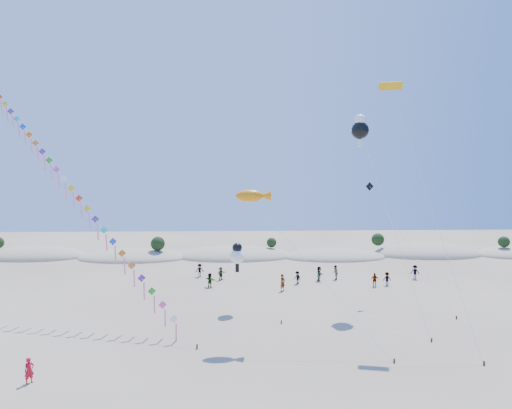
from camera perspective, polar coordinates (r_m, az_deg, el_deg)
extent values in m
plane|color=#83725B|center=(26.58, -3.70, -24.60)|extent=(160.00, 160.00, 0.00)
ellipsoid|color=gray|center=(77.74, -27.31, -6.27)|extent=(16.00, 8.80, 3.60)
ellipsoid|color=#1A3A15|center=(77.59, -27.33, -5.55)|extent=(12.80, 5.76, 0.64)
ellipsoid|color=gray|center=(71.17, -15.95, -6.89)|extent=(17.60, 9.68, 3.00)
ellipsoid|color=#1A3A15|center=(71.03, -15.96, -6.24)|extent=(14.08, 6.34, 0.70)
ellipsoid|color=gray|center=(69.90, -2.85, -6.95)|extent=(19.00, 10.45, 3.40)
ellipsoid|color=#1A3A15|center=(69.74, -2.86, -6.19)|extent=(15.20, 6.84, 0.76)
ellipsoid|color=gray|center=(70.24, 10.40, -6.95)|extent=(16.40, 9.02, 2.80)
ellipsoid|color=#1A3A15|center=(70.11, 10.41, -6.33)|extent=(13.12, 5.90, 0.66)
ellipsoid|color=gray|center=(77.00, 21.86, -6.23)|extent=(18.00, 9.90, 3.80)
ellipsoid|color=#1A3A15|center=(76.84, 21.88, -5.46)|extent=(14.40, 6.48, 0.72)
sphere|color=black|center=(68.78, -12.96, -5.11)|extent=(2.20, 2.20, 2.20)
sphere|color=black|center=(69.85, 2.09, -5.09)|extent=(1.60, 1.60, 1.60)
sphere|color=black|center=(74.76, 15.94, -4.51)|extent=(2.10, 2.10, 2.10)
sphere|color=black|center=(80.97, 30.15, -4.33)|extent=(1.80, 1.80, 1.80)
cube|color=#3F2D1E|center=(33.43, -7.87, -18.25)|extent=(0.12, 0.12, 0.35)
cylinder|color=silver|center=(43.27, -23.43, 1.99)|extent=(24.96, 18.89, 23.33)
cube|color=white|center=(34.47, -10.93, -14.75)|extent=(1.27, 0.50, 1.34)
cube|color=pink|center=(34.85, -10.60, -16.45)|extent=(0.19, 0.45, 1.55)
cube|color=#F74EA9|center=(35.04, -12.36, -12.93)|extent=(1.27, 0.50, 1.34)
cube|color=pink|center=(35.38, -12.03, -14.63)|extent=(0.19, 0.45, 1.55)
cube|color=green|center=(35.67, -13.72, -11.16)|extent=(1.27, 0.50, 1.34)
cube|color=pink|center=(35.97, -13.39, -12.85)|extent=(0.19, 0.45, 1.55)
cube|color=purple|center=(36.34, -15.02, -9.45)|extent=(1.27, 0.50, 1.34)
cube|color=pink|center=(36.61, -14.69, -11.13)|extent=(0.19, 0.45, 1.55)
cube|color=orange|center=(37.07, -16.25, -7.81)|extent=(1.27, 0.50, 1.34)
cube|color=pink|center=(37.30, -15.93, -9.46)|extent=(0.19, 0.45, 1.55)
cube|color=orange|center=(37.84, -17.43, -6.22)|extent=(1.27, 0.50, 1.34)
cube|color=pink|center=(38.03, -17.11, -7.85)|extent=(0.19, 0.45, 1.55)
cube|color=blue|center=(38.65, -18.55, -4.70)|extent=(1.27, 0.50, 1.34)
cube|color=pink|center=(38.82, -18.24, -6.30)|extent=(0.19, 0.45, 1.55)
cube|color=#1BD0CD|center=(39.51, -19.62, -3.24)|extent=(1.27, 0.50, 1.34)
cube|color=pink|center=(39.64, -19.31, -4.81)|extent=(0.19, 0.45, 1.55)
cube|color=#5928A0|center=(40.40, -20.64, -1.84)|extent=(1.27, 0.50, 1.34)
cube|color=pink|center=(40.50, -20.34, -3.39)|extent=(0.19, 0.45, 1.55)
cube|color=yellow|center=(41.32, -21.61, -0.50)|extent=(1.27, 0.50, 1.34)
cube|color=pink|center=(41.40, -21.32, -2.02)|extent=(0.19, 0.45, 1.55)
cube|color=red|center=(42.28, -22.54, 0.77)|extent=(1.27, 0.50, 1.34)
cube|color=pink|center=(42.33, -22.25, -0.71)|extent=(0.19, 0.45, 1.55)
cube|color=yellow|center=(43.27, -23.43, 1.99)|extent=(1.27, 0.50, 1.34)
cube|color=pink|center=(43.29, -23.15, 0.54)|extent=(0.19, 0.45, 1.55)
cube|color=white|center=(44.29, -24.28, 3.16)|extent=(1.27, 0.50, 1.34)
cube|color=pink|center=(44.28, -24.00, 1.74)|extent=(0.19, 0.45, 1.55)
cube|color=#F74EA9|center=(45.34, -25.09, 4.27)|extent=(1.27, 0.50, 1.34)
cube|color=pink|center=(45.30, -24.82, 2.89)|extent=(0.19, 0.45, 1.55)
cube|color=green|center=(46.41, -25.87, 5.33)|extent=(1.27, 0.50, 1.34)
cube|color=pink|center=(46.35, -25.60, 3.98)|extent=(0.19, 0.45, 1.55)
cube|color=purple|center=(47.50, -26.61, 6.34)|extent=(1.27, 0.50, 1.34)
cube|color=pink|center=(47.42, -26.35, 5.02)|extent=(0.19, 0.45, 1.55)
cube|color=orange|center=(48.62, -27.32, 7.30)|extent=(1.27, 0.50, 1.34)
cube|color=pink|center=(48.52, -27.07, 6.01)|extent=(0.19, 0.45, 1.55)
cube|color=orange|center=(49.75, -28.01, 8.22)|extent=(1.27, 0.50, 1.34)
cube|color=pink|center=(49.63, -27.76, 6.96)|extent=(0.19, 0.45, 1.55)
cube|color=blue|center=(50.91, -28.67, 9.10)|extent=(1.27, 0.50, 1.34)
cube|color=pink|center=(50.77, -28.42, 7.87)|extent=(0.19, 0.45, 1.55)
cube|color=#1BD0CD|center=(52.08, -29.30, 9.93)|extent=(1.27, 0.50, 1.34)
cube|color=pink|center=(51.92, -29.06, 8.74)|extent=(0.19, 0.45, 1.55)
cube|color=#5928A0|center=(53.27, -29.90, 10.73)|extent=(1.27, 0.50, 1.34)
cube|color=pink|center=(53.09, -29.67, 9.56)|extent=(0.19, 0.45, 1.55)
cube|color=yellow|center=(54.47, -30.48, 11.49)|extent=(1.27, 0.50, 1.34)
cube|color=pink|center=(54.28, -30.25, 10.35)|extent=(0.19, 0.45, 1.55)
cube|color=pink|center=(55.48, -30.81, 11.11)|extent=(0.19, 0.45, 1.55)
cube|color=#3F2D1E|center=(32.32, 17.95, -19.21)|extent=(0.10, 0.10, 0.30)
cylinder|color=silver|center=(32.32, 8.01, -8.98)|extent=(9.69, 6.23, 11.18)
ellipsoid|color=orange|center=(34.19, -0.85, 1.16)|extent=(2.24, 0.98, 0.98)
cone|color=orange|center=(34.25, 1.24, 1.17)|extent=(0.89, 0.89, 0.89)
cube|color=#3F2D1E|center=(38.41, 3.40, -15.36)|extent=(0.10, 0.10, 0.30)
cylinder|color=silver|center=(39.58, 0.30, -11.13)|extent=(3.85, 4.20, 5.16)
sphere|color=white|center=(41.03, -2.52, -6.94)|extent=(1.41, 1.41, 1.41)
sphere|color=black|center=(40.89, -2.53, -5.77)|extent=(0.94, 0.94, 0.94)
cube|color=black|center=(41.24, -2.52, -8.44)|extent=(0.35, 0.18, 0.80)
cube|color=#3F2D1E|center=(36.99, 22.36, -16.35)|extent=(0.10, 0.10, 0.30)
cylinder|color=silver|center=(40.11, 17.52, -2.13)|extent=(2.40, 11.95, 17.51)
sphere|color=black|center=(45.53, 13.70, 9.58)|extent=(1.77, 1.77, 1.77)
sphere|color=white|center=(45.66, 13.72, 10.91)|extent=(1.15, 1.15, 1.15)
cube|color=white|center=(45.40, 13.68, 7.97)|extent=(0.35, 0.18, 0.80)
cube|color=white|center=(45.34, 12.84, 9.62)|extent=(0.60, 0.15, 0.25)
cube|color=white|center=(45.73, 14.56, 9.54)|extent=(0.60, 0.15, 0.25)
cube|color=#3F2D1E|center=(34.18, 28.12, -18.16)|extent=(0.10, 0.10, 0.30)
cylinder|color=silver|center=(35.40, 22.35, -0.47)|extent=(3.33, 9.54, 20.53)
cube|color=#F3A60C|center=(39.94, 17.51, 14.83)|extent=(2.03, 0.83, 0.71)
cube|color=black|center=(39.96, 17.50, 14.83)|extent=(1.96, 0.51, 0.19)
cube|color=#3F2D1E|center=(43.35, 25.17, -13.48)|extent=(0.10, 0.10, 0.30)
cylinder|color=silver|center=(44.56, 19.77, -5.37)|extent=(5.55, 8.13, 11.76)
cube|color=black|center=(46.96, 14.92, 2.35)|extent=(0.92, 0.27, 0.95)
imported|color=red|center=(31.26, -27.99, -18.97)|extent=(0.67, 0.68, 1.58)
imported|color=slate|center=(50.52, -6.16, -10.00)|extent=(1.48, 1.38, 1.66)
imported|color=slate|center=(48.68, 3.57, -10.35)|extent=(0.81, 0.81, 1.90)
imported|color=slate|center=(52.05, 5.54, -9.67)|extent=(1.05, 1.13, 1.53)
imported|color=slate|center=(53.80, 8.42, -9.12)|extent=(0.73, 1.72, 1.79)
imported|color=slate|center=(53.44, 17.06, -9.44)|extent=(1.03, 0.61, 1.57)
imported|color=slate|center=(54.76, 10.51, -8.91)|extent=(0.89, 1.02, 1.81)
imported|color=slate|center=(55.96, -7.52, -8.69)|extent=(1.20, 0.87, 1.68)
imported|color=slate|center=(52.34, 15.55, -9.66)|extent=(0.98, 0.49, 1.61)
imported|color=slate|center=(57.87, 20.43, -8.44)|extent=(1.30, 1.09, 1.74)
imported|color=slate|center=(53.97, -4.70, -9.16)|extent=(1.25, 1.49, 1.61)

